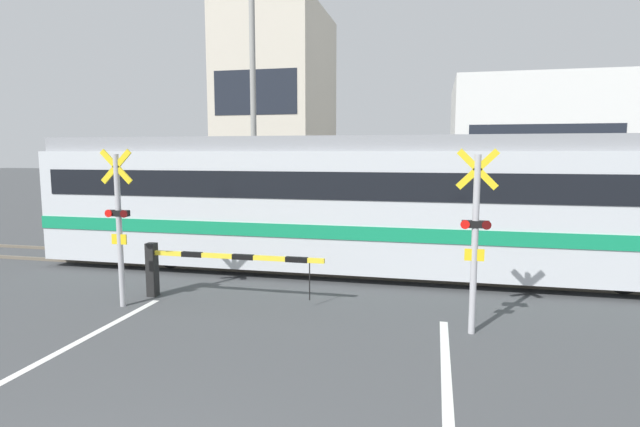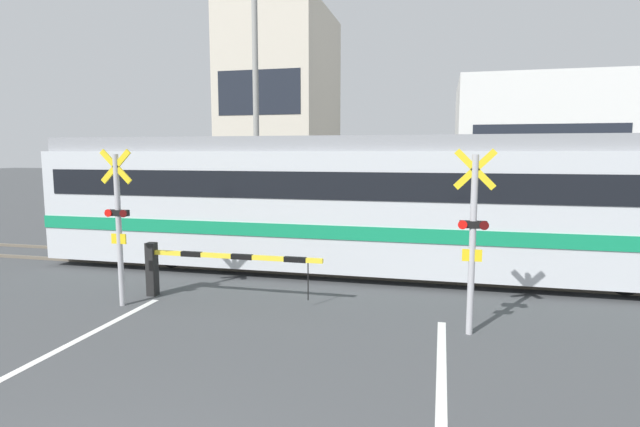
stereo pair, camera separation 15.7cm
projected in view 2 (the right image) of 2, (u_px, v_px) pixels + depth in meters
name	position (u px, v px, depth m)	size (l,w,h in m)	color
rail_track_near	(322.00, 275.00, 12.39)	(50.00, 0.10, 0.08)	#6B6051
rail_track_far	(334.00, 262.00, 13.77)	(50.00, 0.10, 0.08)	#6B6051
commuter_train	(379.00, 201.00, 12.55)	(17.57, 2.85, 3.45)	silver
crossing_barrier_near	(193.00, 263.00, 10.43)	(3.87, 0.20, 1.15)	black
crossing_barrier_far	(419.00, 227.00, 15.49)	(3.87, 0.20, 1.15)	black
crossing_signal_left	(118.00, 221.00, 9.84)	(0.68, 0.15, 3.13)	#B2B2B7
crossing_signal_right	(473.00, 234.00, 8.25)	(0.68, 0.15, 3.13)	#B2B2B7
pedestrian	(386.00, 209.00, 18.45)	(0.38, 0.22, 1.71)	#23232D
building_left_of_street	(283.00, 110.00, 28.28)	(5.11, 7.71, 10.91)	beige
building_right_of_street	(533.00, 148.00, 25.40)	(7.62, 7.71, 6.60)	white
utility_pole_streetside	(256.00, 117.00, 18.94)	(0.22, 0.22, 8.76)	gray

